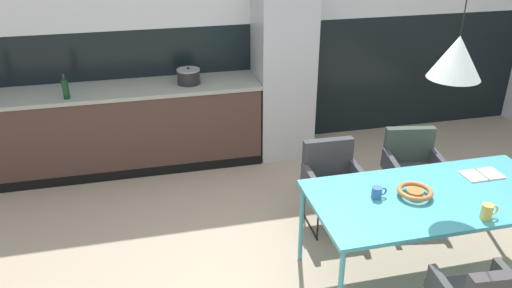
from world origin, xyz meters
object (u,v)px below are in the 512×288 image
Objects in this scene: mug_dark_espresso at (487,212)px; cooking_pot at (189,76)px; open_book at (482,175)px; mug_white_ceramic at (377,192)px; armchair_far_side at (331,174)px; bottle_wine_green at (65,89)px; fruit_bowl at (415,192)px; armchair_corner_seat at (412,161)px; refrigerator_column at (283,77)px; pendant_lamp_over_table_near at (457,57)px; dining_table at (435,200)px.

cooking_pot reaches higher than mug_dark_espresso.
open_book is 1.24× the size of cooking_pot.
mug_dark_espresso is at bearing -34.58° from mug_white_ceramic.
bottle_wine_green is (-2.29, 1.32, 0.53)m from armchair_far_side.
mug_white_ceramic is at bearing -43.00° from bottle_wine_green.
fruit_bowl is at bearing -9.58° from mug_white_ceramic.
bottle_wine_green is at bearing 139.60° from fruit_bowl.
armchair_corner_seat is at bearing -22.95° from bottle_wine_green.
armchair_corner_seat is at bearing 60.41° from fruit_bowl.
mug_white_ceramic is at bearing -173.24° from open_book.
pendant_lamp_over_table_near is (0.47, -2.36, 0.85)m from refrigerator_column.
armchair_far_side is 1.41m from mug_dark_espresso.
bottle_wine_green is (-2.30, 2.14, 0.24)m from mug_white_ceramic.
mug_white_ceramic is 3.15m from bottle_wine_green.
pendant_lamp_over_table_near is (0.45, -0.84, 1.27)m from armchair_far_side.
cooking_pot is 0.20× the size of pendant_lamp_over_table_near.
fruit_bowl is 0.84× the size of open_book.
armchair_far_side is 2.52× the size of open_book.
mug_white_ceramic is at bearing 145.42° from mug_dark_espresso.
open_book is 3.84m from bottle_wine_green.
pendant_lamp_over_table_near is (0.16, 0.02, 0.98)m from fruit_bowl.
cooking_pot is (-1.35, 2.36, 0.22)m from fruit_bowl.
cooking_pot is (-1.05, -0.02, 0.09)m from refrigerator_column.
armchair_corner_seat is 0.78m from open_book.
armchair_far_side is (-0.45, 0.89, -0.21)m from dining_table.
mug_white_ceramic is 0.10× the size of pendant_lamp_over_table_near.
armchair_corner_seat is (0.81, -1.50, -0.39)m from refrigerator_column.
refrigerator_column is 14.47× the size of mug_dark_espresso.
pendant_lamp_over_table_near reaches higher than dining_table.
armchair_far_side is 3.03× the size of bottle_wine_green.
mug_dark_espresso is 1.07× the size of mug_white_ceramic.
cooking_pot is 2.89m from pendant_lamp_over_table_near.
dining_table is 0.40m from mug_dark_espresso.
pendant_lamp_over_table_near reaches higher than fruit_bowl.
bottle_wine_green is at bearing -171.88° from cooking_pot.
armchair_corner_seat is 3.38m from bottle_wine_green.
fruit_bowl is 1.04× the size of cooking_pot.
pendant_lamp_over_table_near reaches higher than bottle_wine_green.
open_book is 1.14m from pendant_lamp_over_table_near.
cooking_pot is at bearing -178.72° from refrigerator_column.
fruit_bowl is 2.07× the size of mug_dark_espresso.
armchair_corner_seat is 3.19× the size of cooking_pot.
bottle_wine_green is (-2.74, 2.21, 0.32)m from dining_table.
mug_dark_espresso reaches higher than fruit_bowl.
dining_table is 1.52× the size of pendant_lamp_over_table_near.
cooking_pot reaches higher than open_book.
armchair_corner_seat is 1.55m from pendant_lamp_over_table_near.
cooking_pot is at bearing 122.47° from dining_table.
refrigerator_column is at bearing -51.46° from armchair_corner_seat.
bottle_wine_green reaches higher than cooking_pot.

